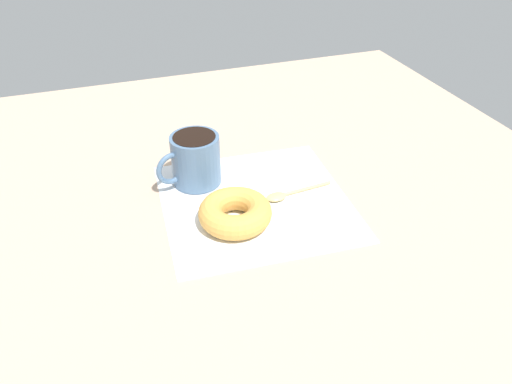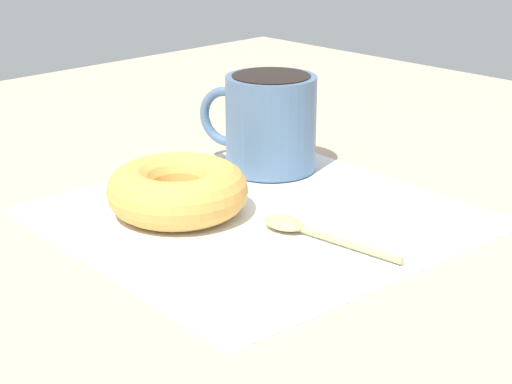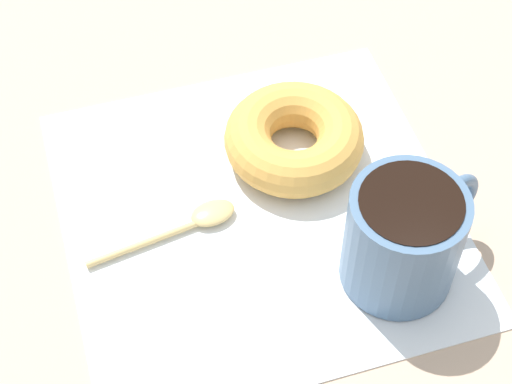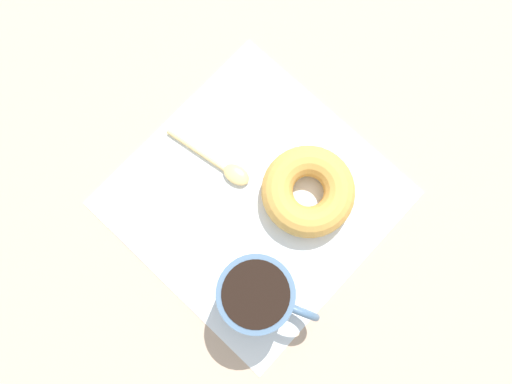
# 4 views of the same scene
# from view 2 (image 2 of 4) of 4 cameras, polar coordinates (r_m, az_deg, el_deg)

# --- Properties ---
(ground_plane) EXTENTS (1.20, 1.20, 0.02)m
(ground_plane) POSITION_cam_2_polar(r_m,az_deg,el_deg) (0.71, -0.06, -2.32)
(ground_plane) COLOR tan
(napkin) EXTENTS (0.32, 0.32, 0.00)m
(napkin) POSITION_cam_2_polar(r_m,az_deg,el_deg) (0.70, 0.00, -1.66)
(napkin) COLOR white
(napkin) RESTS_ON ground_plane
(coffee_cup) EXTENTS (0.08, 0.12, 0.09)m
(coffee_cup) POSITION_cam_2_polar(r_m,az_deg,el_deg) (0.80, 0.87, 4.78)
(coffee_cup) COLOR slate
(coffee_cup) RESTS_ON napkin
(donut) EXTENTS (0.12, 0.12, 0.04)m
(donut) POSITION_cam_2_polar(r_m,az_deg,el_deg) (0.70, -5.24, 0.13)
(donut) COLOR gold
(donut) RESTS_ON napkin
(spoon) EXTENTS (0.03, 0.12, 0.01)m
(spoon) POSITION_cam_2_polar(r_m,az_deg,el_deg) (0.66, 2.96, -2.45)
(spoon) COLOR #D8B772
(spoon) RESTS_ON napkin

